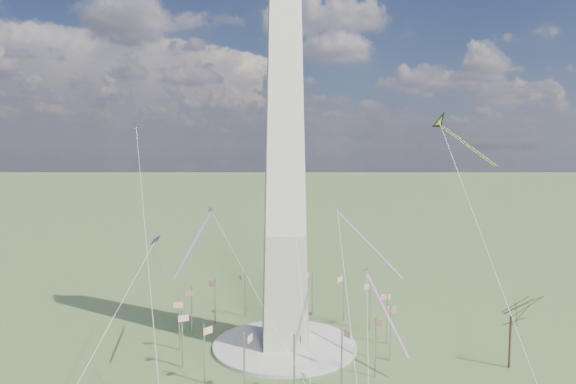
{
  "coord_description": "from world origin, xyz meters",
  "views": [
    {
      "loc": [
        -9.03,
        -124.28,
        50.09
      ],
      "look_at": [
        0.83,
        0.0,
        39.01
      ],
      "focal_mm": 32.0,
      "sensor_mm": 36.0,
      "label": 1
    }
  ],
  "objects": [
    {
      "name": "ground",
      "position": [
        0.0,
        0.0,
        0.0
      ],
      "size": [
        2000.0,
        2000.0,
        0.0
      ],
      "primitive_type": "plane",
      "color": "#45572B",
      "rests_on": "ground"
    },
    {
      "name": "plaza",
      "position": [
        0.0,
        0.0,
        0.4
      ],
      "size": [
        36.0,
        36.0,
        0.8
      ],
      "primitive_type": "cylinder",
      "color": "beige",
      "rests_on": "ground"
    },
    {
      "name": "washington_monument",
      "position": [
        0.0,
        0.0,
        47.95
      ],
      "size": [
        15.56,
        15.56,
        100.0
      ],
      "color": "#B9B09B",
      "rests_on": "plaza"
    },
    {
      "name": "flagpole_ring",
      "position": [
        -0.0,
        -0.0,
        7.27
      ],
      "size": [
        54.4,
        54.4,
        13.0
      ],
      "color": "#AEB2B5",
      "rests_on": "ground"
    },
    {
      "name": "tree_near",
      "position": [
        49.92,
        -16.21,
        13.02
      ],
      "size": [
        10.43,
        10.43,
        18.25
      ],
      "color": "#3E2B26",
      "rests_on": "ground"
    },
    {
      "name": "kite_delta_black",
      "position": [
        40.39,
        2.63,
        55.47
      ],
      "size": [
        14.11,
        14.65,
        13.62
      ],
      "rotation": [
        0.0,
        0.0,
        3.9
      ],
      "color": "black",
      "rests_on": "ground"
    },
    {
      "name": "kite_diamond_purple",
      "position": [
        -32.49,
        6.92,
        25.32
      ],
      "size": [
        2.96,
        3.66,
        10.72
      ],
      "rotation": [
        0.0,
        0.0,
        2.21
      ],
      "color": "#4E1D83",
      "rests_on": "ground"
    },
    {
      "name": "kite_streamer_left",
      "position": [
        15.89,
        -11.99,
        30.83
      ],
      "size": [
        12.35,
        17.22,
        13.77
      ],
      "rotation": [
        0.0,
        0.0,
        3.74
      ],
      "color": "#F63926",
      "rests_on": "ground"
    },
    {
      "name": "kite_streamer_mid",
      "position": [
        -20.39,
        -5.84,
        30.02
      ],
      "size": [
        7.86,
        18.61,
        13.34
      ],
      "rotation": [
        0.0,
        0.0,
        2.79
      ],
      "color": "#F63926",
      "rests_on": "ground"
    },
    {
      "name": "kite_streamer_right",
      "position": [
        22.11,
        -7.43,
        14.17
      ],
      "size": [
        5.73,
        21.79,
        15.11
      ],
      "rotation": [
        0.0,
        0.0,
        3.34
      ],
      "color": "#F63926",
      "rests_on": "ground"
    },
    {
      "name": "kite_small_red",
      "position": [
        -42.9,
        36.76,
        55.78
      ],
      "size": [
        1.32,
        2.03,
        4.43
      ],
      "rotation": [
        0.0,
        0.0,
        2.61
      ],
      "color": "#EF3E1C",
      "rests_on": "ground"
    },
    {
      "name": "kite_small_white",
      "position": [
        3.29,
        47.57,
        58.94
      ],
      "size": [
        1.38,
        2.0,
        4.2
      ],
      "rotation": [
        0.0,
        0.0,
        2.44
      ],
      "color": "white",
      "rests_on": "ground"
    }
  ]
}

